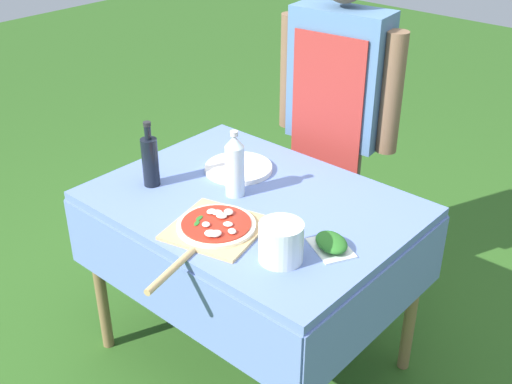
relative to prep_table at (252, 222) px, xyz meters
The scene contains 9 objects.
ground_plane 0.69m from the prep_table, ahead, with size 12.00×12.00×0.00m, color #2D5B1E.
prep_table is the anchor object (origin of this frame).
person_cook 0.71m from the prep_table, 97.95° to the left, with size 0.58×0.23×1.56m.
pizza_on_peel 0.28m from the prep_table, 78.72° to the right, with size 0.36×0.58×0.05m.
oil_bottle 0.46m from the prep_table, 155.50° to the right, with size 0.06×0.06×0.27m.
water_bottle 0.23m from the prep_table, behind, with size 0.07×0.07×0.26m.
herb_container 0.44m from the prep_table, ahead, with size 0.19×0.18×0.05m.
mixing_tub 0.43m from the prep_table, 34.80° to the right, with size 0.15×0.15×0.13m, color silver.
plate_stack 0.27m from the prep_table, 145.01° to the left, with size 0.28×0.28×0.02m.
Camera 1 is at (1.40, -1.56, 1.99)m, focal length 45.00 mm.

